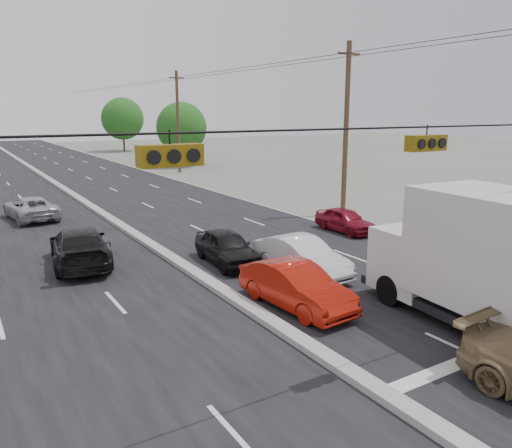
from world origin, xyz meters
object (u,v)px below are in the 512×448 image
Objects in this scene: queue_car_a at (227,248)px; oncoming_far at (31,208)px; utility_pole_right_b at (346,129)px; queue_car_d at (466,252)px; box_truck at (495,262)px; queue_car_b at (302,257)px; oncoming_near at (80,247)px; tree_right_far at (123,119)px; red_sedan at (296,287)px; queue_car_e at (345,220)px; utility_pole_right_c at (178,121)px; tree_right_mid at (181,127)px.

queue_car_a reaches higher than oncoming_far.
utility_pole_right_b is 11.86m from queue_car_d.
box_truck is 1.86× the size of queue_car_b.
box_truck reaches higher than oncoming_far.
queue_car_a is 5.97m from oncoming_near.
tree_right_far is at bearing 75.20° from queue_car_b.
red_sedan is 0.90× the size of oncoming_far.
red_sedan is at bearing -139.50° from queue_car_e.
tree_right_far is 1.90× the size of red_sedan.
queue_car_b is (-9.00, -32.90, -4.39)m from utility_pole_right_c.
tree_right_far is 1.54× the size of oncoming_near.
red_sedan is (-11.10, -35.42, -4.40)m from utility_pole_right_c.
queue_car_d is at bearing -95.57° from tree_right_far.
queue_car_a is at bearing -103.31° from tree_right_far.
queue_car_d is (4.53, 4.07, -1.38)m from box_truck.
queue_car_a is 0.76× the size of oncoming_near.
queue_car_b is (-11.50, -37.90, -3.62)m from tree_right_mid.
queue_car_a is at bearing -110.63° from tree_right_mid.
tree_right_far is at bearing 88.08° from queue_car_d.
red_sedan reaches higher than queue_car_e.
tree_right_far is 58.96m from queue_car_e.
box_truck is at bearing -66.50° from queue_car_a.
queue_car_b is 17.80m from oncoming_far.
tree_right_mid reaches higher than oncoming_near.
utility_pole_right_c is at bearing 84.32° from queue_car_e.
utility_pole_right_c reaches higher than queue_car_e.
red_sedan is 1.19× the size of queue_car_e.
tree_right_mid is (2.50, 5.00, -0.77)m from utility_pole_right_c.
queue_car_e is at bearing 16.60° from queue_car_a.
utility_pole_right_c is 2.77× the size of queue_car_e.
utility_pole_right_b is 1.89× the size of oncoming_near.
queue_car_b is 1.20× the size of queue_car_e.
tree_right_mid is 25.03m from tree_right_far.
tree_right_far is 66.06m from queue_car_d.
utility_pole_right_b reaches higher than oncoming_near.
tree_right_mid is at bearing 86.07° from queue_car_d.
red_sedan is at bearing -133.43° from queue_car_b.
box_truck is at bearing -111.82° from queue_car_e.
oncoming_far is at bearing -113.00° from tree_right_far.
box_truck is 10.20m from queue_car_a.
utility_pole_right_c is 34.39m from queue_car_b.
queue_car_e is (-2.90, -28.45, -4.49)m from utility_pole_right_c.
utility_pole_right_b is 2.10× the size of oncoming_far.
tree_right_far is at bearing 83.35° from utility_pole_right_c.
queue_car_b is at bearing 159.68° from queue_car_d.
queue_car_e is (4.53, 11.23, -1.44)m from box_truck.
box_truck is (-9.93, -44.68, -2.29)m from tree_right_mid.
queue_car_b is at bearing 107.82° from oncoming_far.
oncoming_near is at bearing -119.79° from tree_right_mid.
oncoming_far is (-13.42, 18.94, -0.01)m from queue_car_d.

